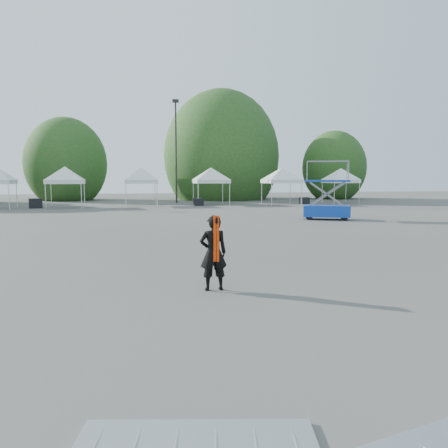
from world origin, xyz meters
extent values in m
plane|color=#474442|center=(0.00, 0.00, 0.00)|extent=(120.00, 120.00, 0.00)
cylinder|color=black|center=(3.00, 32.00, 4.75)|extent=(0.16, 0.16, 9.50)
cube|color=black|center=(3.00, 32.00, 9.65)|extent=(0.60, 0.25, 0.30)
cylinder|color=#382314|center=(-8.00, 40.00, 1.14)|extent=(0.36, 0.36, 2.27)
ellipsoid|color=#1E4115|center=(-8.00, 40.00, 3.94)|extent=(4.16, 4.16, 4.78)
cylinder|color=#382314|center=(9.00, 39.00, 1.40)|extent=(0.36, 0.36, 2.80)
ellipsoid|color=#1E4115|center=(9.00, 39.00, 4.85)|extent=(5.12, 5.12, 5.89)
cylinder|color=#382314|center=(22.00, 37.00, 1.05)|extent=(0.36, 0.36, 2.10)
ellipsoid|color=#1E4115|center=(22.00, 37.00, 3.64)|extent=(3.84, 3.84, 4.42)
cylinder|color=silver|center=(-10.47, 25.83, 1.00)|extent=(0.06, 0.06, 2.00)
cylinder|color=silver|center=(-10.47, 28.31, 1.00)|extent=(0.06, 0.06, 2.00)
cylinder|color=silver|center=(-7.86, 25.89, 1.00)|extent=(0.06, 0.06, 2.00)
cylinder|color=silver|center=(-5.21, 25.89, 1.00)|extent=(0.06, 0.06, 2.00)
cylinder|color=silver|center=(-7.86, 28.54, 1.00)|extent=(0.06, 0.06, 2.00)
cylinder|color=silver|center=(-5.21, 28.54, 1.00)|extent=(0.06, 0.06, 2.00)
cube|color=white|center=(-6.54, 27.22, 2.08)|extent=(2.85, 2.85, 0.30)
pyramid|color=white|center=(-6.54, 27.22, 3.33)|extent=(4.03, 4.03, 1.10)
cylinder|color=silver|center=(-1.78, 26.85, 1.00)|extent=(0.06, 0.06, 2.00)
cylinder|color=silver|center=(0.77, 26.85, 1.00)|extent=(0.06, 0.06, 2.00)
cylinder|color=silver|center=(-1.78, 29.41, 1.00)|extent=(0.06, 0.06, 2.00)
cylinder|color=silver|center=(0.77, 29.41, 1.00)|extent=(0.06, 0.06, 2.00)
cube|color=white|center=(-0.50, 28.13, 2.08)|extent=(2.76, 2.76, 0.30)
pyramid|color=white|center=(-0.50, 28.13, 3.33)|extent=(3.90, 3.90, 1.10)
cylinder|color=silver|center=(4.32, 27.15, 1.00)|extent=(0.06, 0.06, 2.00)
cylinder|color=silver|center=(7.12, 27.15, 1.00)|extent=(0.06, 0.06, 2.00)
cylinder|color=silver|center=(4.32, 29.95, 1.00)|extent=(0.06, 0.06, 2.00)
cylinder|color=silver|center=(7.12, 29.95, 1.00)|extent=(0.06, 0.06, 2.00)
cube|color=white|center=(5.72, 28.55, 2.08)|extent=(3.00, 3.00, 0.30)
pyramid|color=white|center=(5.72, 28.55, 3.33)|extent=(4.24, 4.24, 1.10)
cylinder|color=silver|center=(10.65, 26.15, 1.00)|extent=(0.06, 0.06, 2.00)
cylinder|color=silver|center=(13.47, 26.15, 1.00)|extent=(0.06, 0.06, 2.00)
cylinder|color=silver|center=(10.65, 28.97, 1.00)|extent=(0.06, 0.06, 2.00)
cylinder|color=silver|center=(13.47, 28.97, 1.00)|extent=(0.06, 0.06, 2.00)
cube|color=white|center=(12.06, 27.56, 2.08)|extent=(3.02, 3.02, 0.30)
pyramid|color=white|center=(12.06, 27.56, 3.33)|extent=(4.28, 4.28, 1.10)
cylinder|color=silver|center=(17.02, 26.97, 1.00)|extent=(0.06, 0.06, 2.00)
cylinder|color=silver|center=(19.57, 26.97, 1.00)|extent=(0.06, 0.06, 2.00)
cylinder|color=silver|center=(17.02, 29.52, 1.00)|extent=(0.06, 0.06, 2.00)
cylinder|color=silver|center=(19.57, 29.52, 1.00)|extent=(0.06, 0.06, 2.00)
cube|color=white|center=(18.30, 28.24, 2.08)|extent=(2.75, 2.75, 0.30)
pyramid|color=white|center=(18.30, 28.24, 3.33)|extent=(3.89, 3.89, 1.10)
imported|color=black|center=(-0.05, -1.18, 0.80)|extent=(0.59, 0.39, 1.61)
cube|color=#EE3404|center=(-0.05, -1.35, 1.13)|extent=(0.13, 0.02, 0.97)
cube|color=#0D27B2|center=(9.51, 13.12, 0.49)|extent=(2.91, 2.25, 0.65)
cube|color=#0D27B2|center=(9.51, 13.12, 2.23)|extent=(2.79, 2.16, 0.11)
cylinder|color=black|center=(8.40, 13.02, 0.20)|extent=(0.42, 0.31, 0.39)
cylinder|color=black|center=(10.18, 12.23, 0.20)|extent=(0.42, 0.31, 0.39)
cylinder|color=black|center=(8.84, 14.02, 0.20)|extent=(0.42, 0.31, 0.39)
cylinder|color=black|center=(10.63, 13.22, 0.20)|extent=(0.42, 0.31, 0.39)
cube|color=black|center=(-8.85, 27.15, 0.38)|extent=(1.14, 0.97, 0.77)
cube|color=black|center=(4.31, 27.28, 0.32)|extent=(0.94, 0.79, 0.64)
cube|color=black|center=(14.36, 27.61, 0.31)|extent=(0.83, 0.65, 0.63)
camera|label=1|loc=(-1.85, -10.14, 2.38)|focal=35.00mm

